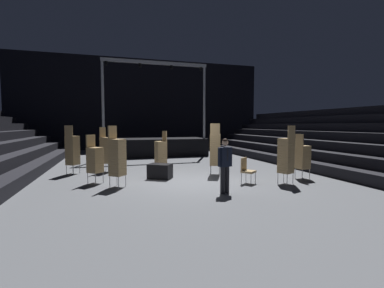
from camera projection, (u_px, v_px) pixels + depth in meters
ground_plane at (191, 183)px, 10.26m from camera, size 22.00×30.00×0.10m
arena_end_wall at (144, 104)px, 24.31m from camera, size 22.00×0.30×8.00m
bleacher_bank_right at (346, 137)px, 13.49m from camera, size 5.25×24.00×3.15m
stage_riser at (154, 146)px, 18.86m from camera, size 7.11×2.77×6.25m
man_with_tie at (225, 162)px, 8.48m from camera, size 0.57×0.35×1.74m
chair_stack_front_left at (117, 156)px, 9.35m from camera, size 0.62×0.62×2.14m
chair_stack_front_right at (215, 149)px, 11.73m from camera, size 0.58×0.58×2.22m
chair_stack_mid_left at (286, 155)px, 9.84m from camera, size 0.57×0.57×2.14m
chair_stack_mid_right at (95, 159)px, 9.97m from camera, size 0.62×0.62×1.79m
chair_stack_mid_centre at (107, 150)px, 12.40m from camera, size 0.61×0.61×2.05m
chair_stack_rear_left at (72, 150)px, 11.88m from camera, size 0.61×0.61×2.14m
chair_stack_rear_right at (303, 156)px, 10.83m from camera, size 0.48×0.48×1.79m
chair_stack_rear_centre at (161, 152)px, 12.29m from camera, size 0.53×0.53×1.88m
equipment_road_case at (160, 171)px, 10.90m from camera, size 1.08×0.99×0.59m
loose_chair_near_man at (247, 169)px, 9.99m from camera, size 0.62×0.62×0.95m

